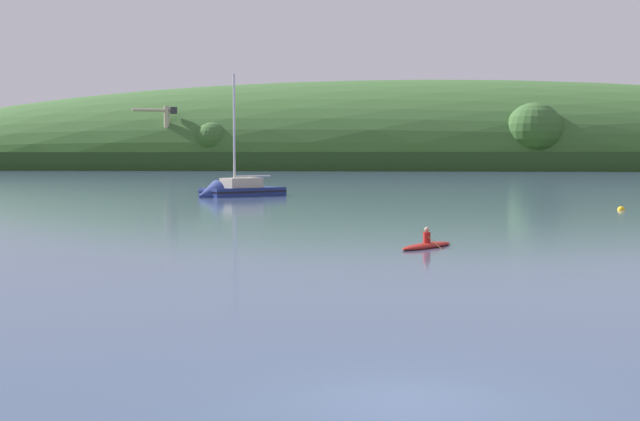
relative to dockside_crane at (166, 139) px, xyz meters
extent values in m
plane|color=#384C6B|center=(66.68, -234.92, -8.29)|extent=(1400.00, 1400.00, 0.00)
cube|color=#27431B|center=(92.97, 10.88, -5.92)|extent=(452.87, 67.21, 4.74)
ellipsoid|color=#38602D|center=(65.81, 34.29, -8.29)|extent=(362.40, 85.72, 53.31)
sphere|color=#38602D|center=(13.06, -0.65, -0.18)|extent=(9.64, 9.64, 9.64)
sphere|color=#38602D|center=(99.60, -0.38, 1.86)|extent=(15.45, 15.45, 15.45)
cube|color=#4C4C51|center=(0.23, 0.11, -7.29)|extent=(4.56, 4.56, 2.00)
cylinder|color=#BCB293|center=(0.23, 0.11, 1.47)|extent=(1.55, 1.55, 15.51)
cylinder|color=#BCB293|center=(-3.55, -1.71, 7.98)|extent=(9.82, 5.33, 0.85)
cube|color=#333338|center=(1.93, 0.93, 7.98)|extent=(2.46, 2.69, 1.86)
cube|color=navy|center=(50.43, -160.05, -8.17)|extent=(8.10, 8.19, 1.46)
cone|color=navy|center=(47.52, -163.03, -8.17)|extent=(3.64, 3.63, 3.06)
cube|color=black|center=(50.43, -160.05, -7.82)|extent=(8.12, 8.21, 0.17)
cube|color=#BCB299|center=(50.29, -160.20, -6.96)|extent=(4.17, 4.20, 0.95)
cylinder|color=silver|center=(49.71, -160.79, -1.91)|extent=(0.22, 0.22, 11.07)
cylinder|color=silver|center=(51.23, -159.23, -6.34)|extent=(3.18, 3.26, 0.18)
ellipsoid|color=maroon|center=(67.50, -209.24, -8.22)|extent=(2.69, 3.61, 0.30)
cylinder|color=#B21E19|center=(67.50, -209.24, -7.88)|extent=(0.44, 0.44, 0.55)
sphere|color=tan|center=(67.50, -209.24, -7.49)|extent=(0.22, 0.22, 0.22)
cylinder|color=olive|center=(67.73, -209.51, -7.96)|extent=(1.07, 0.70, 0.89)
sphere|color=yellow|center=(82.35, -179.87, -8.29)|extent=(0.55, 0.55, 0.55)
cylinder|color=black|center=(82.35, -179.87, -7.98)|extent=(0.04, 0.04, 0.08)
camera|label=1|loc=(66.71, -250.00, -4.21)|focal=51.98mm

